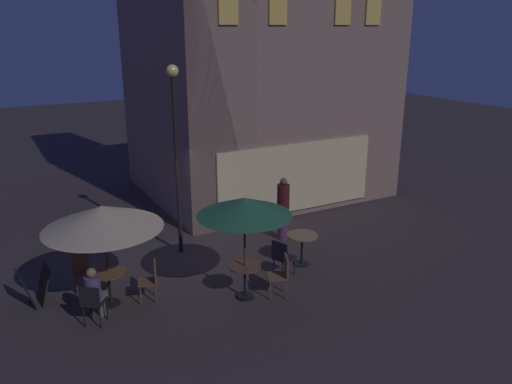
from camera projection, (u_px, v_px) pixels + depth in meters
ground_plane at (170, 261)px, 12.94m from camera, size 60.00×60.00×0.00m
cafe_building at (240, 75)px, 15.97m from camera, size 7.66×6.46×8.42m
street_lamp_near_corner at (175, 135)px, 12.48m from camera, size 0.29×0.29×4.79m
menu_sandwich_board at (34, 286)px, 10.79m from camera, size 0.68×0.62×0.83m
cafe_table_0 at (245, 275)px, 11.04m from camera, size 0.70×0.70×0.76m
cafe_table_1 at (109, 281)px, 10.74m from camera, size 0.73×0.73×0.77m
cafe_table_2 at (302, 242)px, 12.58m from camera, size 0.77×0.77×0.79m
patio_umbrella_0 at (244, 207)px, 10.56m from camera, size 2.00×2.00×2.29m
patio_umbrella_1 at (103, 217)px, 10.30m from camera, size 2.42×2.42×2.23m
cafe_chair_0 at (282, 272)px, 11.10m from camera, size 0.56×0.56×0.93m
cafe_chair_1 at (92, 301)px, 9.97m from camera, size 0.57×0.57×0.89m
cafe_chair_2 at (151, 278)px, 10.92m from camera, size 0.50×0.50×0.88m
cafe_chair_3 at (84, 270)px, 11.20m from camera, size 0.55×0.55×0.96m
cafe_chair_4 at (282, 255)px, 11.98m from camera, size 0.57×0.57×0.90m
patron_seated_0 at (95, 291)px, 10.06m from camera, size 0.47×0.50×1.21m
patron_standing_1 at (283, 209)px, 14.01m from camera, size 0.34×0.34×1.76m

